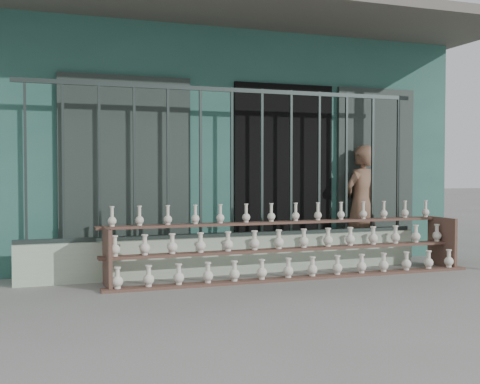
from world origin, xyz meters
name	(u,v)px	position (x,y,z in m)	size (l,w,h in m)	color
ground	(273,294)	(0.00, 0.00, 0.00)	(60.00, 60.00, 0.00)	slate
workshop_building	(176,148)	(0.00, 4.23, 1.62)	(7.40, 6.60, 3.21)	#2A594E
parapet_wall	(232,255)	(0.00, 1.30, 0.23)	(5.00, 0.20, 0.45)	#ACC0A4
security_fence	(232,162)	(0.00, 1.30, 1.35)	(5.00, 0.04, 1.80)	#283330
shelf_rack	(292,245)	(0.61, 0.88, 0.36)	(4.50, 0.68, 0.85)	brown
elderly_woman	(361,204)	(1.97, 1.60, 0.80)	(0.58, 0.38, 1.59)	brown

